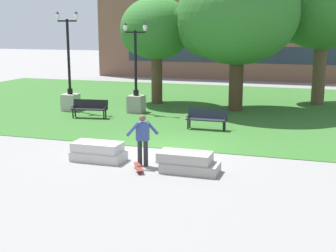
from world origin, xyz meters
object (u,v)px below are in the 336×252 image
Objects in this scene: park_bench_near_left at (90,107)px; concrete_block_center at (98,152)px; park_bench_near_right at (207,118)px; concrete_block_left at (188,163)px; lamp_post_right at (70,91)px; lamp_post_center at (136,94)px; skateboard at (139,168)px; person_skateboarder at (143,137)px.

concrete_block_center is at bearing -60.88° from park_bench_near_left.
concrete_block_center is at bearing -111.78° from park_bench_near_right.
lamp_post_right is (-9.05, 8.75, 0.78)m from concrete_block_left.
park_bench_near_left is 2.58m from lamp_post_right.
lamp_post_center reaches higher than park_bench_near_left.
park_bench_near_left is at bearing 172.18° from park_bench_near_right.
park_bench_near_left is 1.03× the size of park_bench_near_right.
lamp_post_right is (-7.52, 9.05, 1.00)m from skateboard.
lamp_post_right is 3.66m from lamp_post_center.
lamp_post_center is (-4.57, 3.01, 0.45)m from park_bench_near_right.
park_bench_near_right is (6.21, -0.85, 0.00)m from park_bench_near_left.
lamp_post_right is (-1.98, 1.57, 0.55)m from park_bench_near_left.
lamp_post_right is (-5.79, 8.42, 0.78)m from concrete_block_center.
concrete_block_center is 0.34× the size of lamp_post_right.
concrete_block_left is 0.40× the size of lamp_post_center.
lamp_post_center reaches higher than person_skateboarder.
person_skateboarder is at bearing 96.02° from skateboard.
person_skateboarder is 0.95× the size of park_bench_near_right.
person_skateboarder is 0.32× the size of lamp_post_right.
park_bench_near_right reaches higher than concrete_block_left.
concrete_block_left is 1.05× the size of park_bench_near_right.
skateboard is at bearing -83.98° from person_skateboarder.
concrete_block_left reaches higher than skateboard.
park_bench_near_left is at bearing 126.56° from skateboard.
person_skateboarder reaches higher than park_bench_near_right.
skateboard is 10.44m from lamp_post_center.
park_bench_near_left is at bearing -127.14° from lamp_post_center.
lamp_post_right reaches higher than skateboard.
person_skateboarder is 1.03m from skateboard.
person_skateboarder reaches higher than skateboard.
skateboard is at bearing -67.93° from lamp_post_center.
skateboard is 0.21× the size of lamp_post_center.
skateboard is 6.67m from park_bench_near_right.
park_bench_near_right is at bearing 97.82° from concrete_block_left.
skateboard is at bearing -53.44° from park_bench_near_left.
lamp_post_center is (3.61, 0.59, -0.10)m from lamp_post_right.
concrete_block_left is 10.08m from park_bench_near_left.
lamp_post_right is (-7.47, 8.53, 0.11)m from person_skateboarder.
concrete_block_left is at bearing -45.39° from park_bench_near_left.
concrete_block_left is 1.58m from skateboard.
concrete_block_center is 1.00× the size of park_bench_near_right.
person_skateboarder reaches higher than concrete_block_center.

